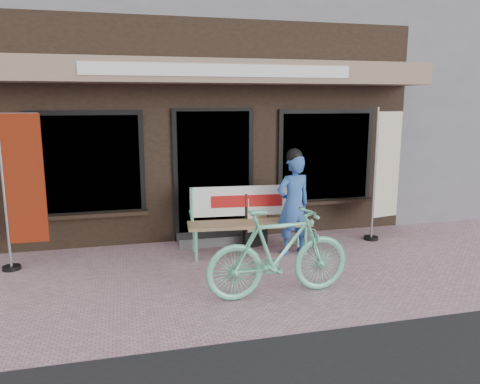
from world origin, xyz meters
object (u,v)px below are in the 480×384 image
object	(u,v)px
person	(293,203)
nobori_red	(22,188)
bench	(248,214)
menu_stand	(256,219)
nobori_cream	(385,172)
bicycle	(279,253)

from	to	relation	value
person	nobori_red	world-z (taller)	nobori_red
bench	menu_stand	bearing A→B (deg)	54.20
nobori_red	bench	bearing A→B (deg)	1.17
person	nobori_red	xyz separation A→B (m)	(-3.84, 0.27, 0.35)
nobori_red	menu_stand	xyz separation A→B (m)	(3.37, 0.19, -0.69)
nobori_cream	menu_stand	distance (m)	2.33
bicycle	nobori_red	size ratio (longest dim) A/B	0.81
bicycle	menu_stand	xyz separation A→B (m)	(0.27, 1.93, -0.08)
menu_stand	nobori_cream	bearing A→B (deg)	-23.08
person	nobori_cream	distance (m)	1.84
bench	nobori_cream	world-z (taller)	nobori_cream
menu_stand	bicycle	bearing A→B (deg)	-119.04
bicycle	menu_stand	world-z (taller)	bicycle
person	menu_stand	world-z (taller)	person
bench	nobori_cream	bearing A→B (deg)	8.04
bench	person	world-z (taller)	person
person	nobori_red	size ratio (longest dim) A/B	0.73
bench	bicycle	size ratio (longest dim) A/B	1.06
bicycle	nobori_red	xyz separation A→B (m)	(-3.11, 1.74, 0.61)
person	bicycle	bearing A→B (deg)	-125.91
bicycle	nobori_red	world-z (taller)	nobori_red
person	menu_stand	distance (m)	0.73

